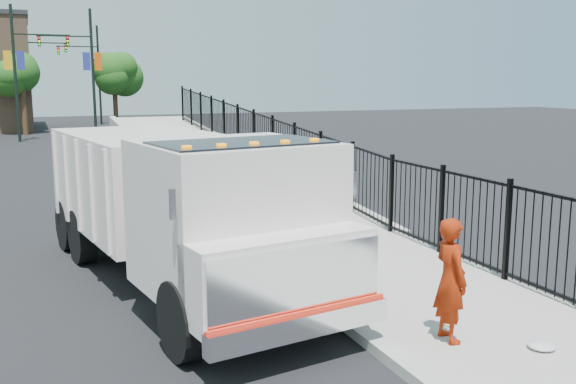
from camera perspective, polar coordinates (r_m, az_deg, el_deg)
name	(u,v)px	position (r m, az deg, el deg)	size (l,w,h in m)	color
ground	(328,311)	(10.55, 3.54, -10.55)	(120.00, 120.00, 0.00)	black
sidewalk	(508,336)	(9.97, 18.99, -11.99)	(3.55, 12.00, 0.12)	#9E998E
curb	(392,356)	(8.89, 9.26, -14.16)	(0.30, 12.00, 0.16)	#ADAAA3
ramp	(204,173)	(25.98, -7.43, 1.72)	(3.95, 24.00, 1.70)	#9E998E
iron_fence	(272,160)	(22.50, -1.39, 2.84)	(0.10, 28.00, 1.80)	black
truck	(181,199)	(11.47, -9.51, -0.65)	(3.96, 8.65, 2.86)	black
worker	(450,280)	(9.15, 14.24, -7.57)	(0.63, 0.42, 1.73)	maroon
debris	(541,345)	(9.50, 21.60, -12.57)	(0.37, 0.37, 0.09)	silver
light_pole_0	(20,68)	(41.65, -22.69, 10.15)	(3.77, 0.22, 8.00)	black
light_pole_1	(88,68)	(42.60, -17.38, 10.44)	(3.78, 0.22, 8.00)	black
light_pole_2	(27,70)	(50.80, -22.17, 10.02)	(3.77, 0.22, 8.00)	black
light_pole_3	(95,71)	(55.66, -16.78, 10.26)	(3.78, 0.22, 8.00)	black
tree_0	(22,75)	(46.75, -22.59, 9.54)	(2.62, 2.62, 5.31)	#382314
tree_1	(114,76)	(49.74, -15.20, 9.93)	(2.61, 2.61, 5.30)	#382314
tree_2	(17,76)	(56.10, -22.97, 9.45)	(2.39, 2.39, 5.19)	#382314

